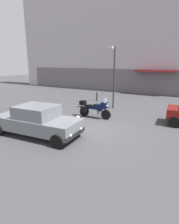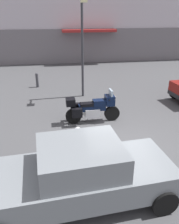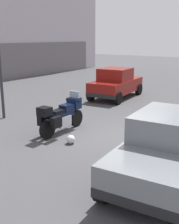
% 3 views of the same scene
% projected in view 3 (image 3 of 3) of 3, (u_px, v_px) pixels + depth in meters
% --- Properties ---
extents(ground_plane, '(80.00, 80.00, 0.00)m').
position_uv_depth(ground_plane, '(123.00, 138.00, 9.51)').
color(ground_plane, '#424244').
extents(motorcycle, '(2.26, 0.77, 1.36)m').
position_uv_depth(motorcycle, '(62.00, 115.00, 9.94)').
color(motorcycle, black).
rests_on(motorcycle, ground).
extents(helmet, '(0.28, 0.28, 0.28)m').
position_uv_depth(helmet, '(71.00, 139.00, 8.99)').
color(helmet, silver).
rests_on(helmet, ground).
extents(car_hatchback_near, '(3.97, 2.06, 1.64)m').
position_uv_depth(car_hatchback_near, '(116.00, 83.00, 15.61)').
color(car_hatchback_near, maroon).
rests_on(car_hatchback_near, ground).
extents(car_sedan_far, '(4.67, 2.21, 1.56)m').
position_uv_depth(car_sedan_far, '(171.00, 145.00, 6.76)').
color(car_sedan_far, slate).
rests_on(car_sedan_far, ground).
extents(streetlamp_curbside, '(0.28, 0.94, 4.81)m').
position_uv_depth(streetlamp_curbside, '(1.00, 46.00, 11.06)').
color(streetlamp_curbside, '#2D2D33').
rests_on(streetlamp_curbside, ground).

